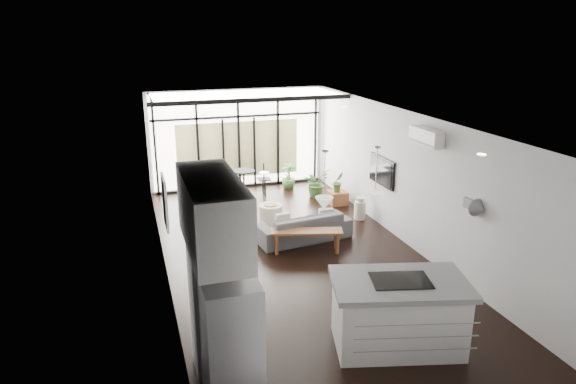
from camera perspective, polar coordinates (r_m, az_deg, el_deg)
floor at (r=10.50m, az=0.50°, el=-6.99°), size 5.00×10.00×0.00m
ceiling at (r=9.67m, az=0.54°, el=8.26°), size 5.00×10.00×0.00m
wall_left at (r=9.55m, az=-13.89°, el=-1.05°), size 0.02×10.00×2.80m
wall_right at (r=11.00m, az=13.00°, el=1.49°), size 0.02×10.00×2.80m
wall_back at (r=14.68m, az=-5.59°, el=5.91°), size 5.00×0.02×2.80m
wall_front at (r=5.85m, az=16.38°, el=-13.83°), size 5.00×0.02×2.80m
glazing at (r=14.56m, az=-5.49°, el=5.82°), size 5.00×0.20×2.80m
skylight at (r=13.49m, az=-4.85°, el=10.78°), size 4.70×1.90×0.06m
neighbour_building at (r=14.69m, az=-5.51°, el=4.72°), size 3.50×0.02×1.60m
island at (r=7.67m, az=12.14°, el=-13.05°), size 2.12×1.56×1.04m
cooktop at (r=7.42m, az=12.40°, el=-9.56°), size 0.93×0.73×0.01m
fridge at (r=6.38m, az=-6.35°, el=-16.30°), size 0.65×0.81×1.67m
appliance_column at (r=6.80m, az=-8.19°, el=-10.93°), size 0.60×0.62×2.31m
upper_cabinets at (r=5.98m, az=-8.38°, el=-2.43°), size 0.62×1.75×0.86m
pendant_left at (r=7.30m, az=4.02°, el=-1.27°), size 0.26×0.26×0.18m
pendant_right at (r=7.62m, az=9.62°, el=-0.66°), size 0.26×0.26×0.18m
sofa at (r=11.11m, az=1.70°, el=-3.31°), size 2.11×0.86×0.80m
console_bench at (r=10.56m, az=2.08°, el=-5.45°), size 1.50×0.76×0.47m
pouf at (r=12.07m, az=-1.94°, el=-2.46°), size 0.66×0.66×0.45m
crate at (r=13.44m, az=5.53°, el=-0.64°), size 0.46×0.46×0.34m
plant_tall at (r=13.98m, az=3.13°, el=0.70°), size 0.96×0.99×0.60m
plant_med at (r=14.65m, az=0.06°, el=1.14°), size 0.77×0.83×0.41m
plant_crate at (r=13.35m, az=5.57°, el=0.53°), size 0.37×0.57×0.23m
milk_can at (r=12.43m, az=7.99°, el=-1.79°), size 0.30×0.30×0.54m
bistro_set at (r=14.06m, az=-4.92°, el=0.91°), size 1.48×0.82×0.67m
tv at (r=11.84m, az=10.38°, el=2.32°), size 0.05×1.10×0.65m
ac_unit at (r=10.03m, az=15.11°, el=5.97°), size 0.22×0.90×0.30m
framed_art at (r=9.03m, az=-13.53°, el=-1.11°), size 0.04×0.70×0.90m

